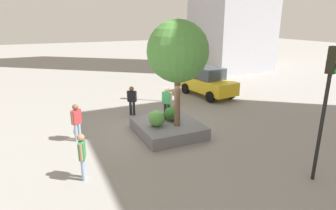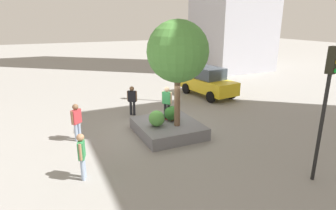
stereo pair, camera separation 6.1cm
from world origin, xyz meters
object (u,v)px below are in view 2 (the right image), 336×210
Objects in this scene: skateboard at (167,119)px; taxi_cab at (208,82)px; plaza_tree at (178,52)px; passerby_with_bag at (77,120)px; bystander_watching at (132,99)px; pedestrian_crossing at (82,153)px; traffic_light_median at (178,56)px; planter_ledge at (168,128)px; skateboarder at (167,100)px; traffic_light_corner at (327,93)px.

taxi_cab reaches higher than skateboard.
plaza_tree is 2.77× the size of passerby_with_bag.
pedestrian_crossing is at bearing -32.02° from bystander_watching.
traffic_light_median is at bearing 153.20° from plaza_tree.
skateboarder is (-0.39, 0.12, 1.30)m from planter_ledge.
skateboarder is at bearing 14.97° from bystander_watching.
skateboard is 0.46× the size of bystander_watching.
planter_ledge is at bearing -153.86° from traffic_light_corner.
skateboard is 3.18m from bystander_watching.
skateboarder is 0.36× the size of traffic_light_median.
taxi_cab is at bearing 127.92° from pedestrian_crossing.
traffic_light_median is at bearing 148.71° from planter_ledge.
plaza_tree is 3.50m from skateboard.
bystander_watching is at bearing 125.14° from passerby_with_bag.
taxi_cab is at bearing 106.71° from bystander_watching.
passerby_with_bag reaches higher than planter_ledge.
planter_ledge is 3.99× the size of skateboard.
taxi_cab reaches higher than bystander_watching.
skateboard is 0.96m from skateboarder.
bystander_watching is (-3.92, -0.95, -3.02)m from plaza_tree.
traffic_light_median is 2.69× the size of pedestrian_crossing.
passerby_with_bag is at bearing -104.21° from planter_ledge.
skateboarder is 0.96× the size of pedestrian_crossing.
planter_ledge is at bearing -46.52° from taxi_cab.
plaza_tree is at bearing 113.19° from pedestrian_crossing.
plaza_tree is at bearing 70.70° from passerby_with_bag.
passerby_with_bag is at bearing -54.86° from bystander_watching.
traffic_light_corner reaches higher than planter_ledge.
skateboarder is at bearing -171.48° from plaza_tree.
pedestrian_crossing is at bearing -45.18° from traffic_light_median.
traffic_light_corner is 2.71× the size of pedestrian_crossing.
planter_ledge is 1.95× the size of skateboarder.
planter_ledge is 1.36m from skateboarder.
pedestrian_crossing is at bearing -57.63° from skateboarder.
traffic_light_corner is 10.66m from traffic_light_median.
plaza_tree is 6.07m from traffic_light_corner.
taxi_cab is at bearing 113.82° from passerby_with_bag.
taxi_cab is 2.76× the size of pedestrian_crossing.
plaza_tree reaches higher than pedestrian_crossing.
traffic_light_median reaches higher than skateboarder.
passerby_with_bag reaches higher than pedestrian_crossing.
bystander_watching is at bearing -165.03° from skateboarder.
planter_ledge is at bearing 11.50° from bystander_watching.
skateboarder is 7.43m from taxi_cab.
pedestrian_crossing is 6.97m from bystander_watching.
bystander_watching is at bearing -69.54° from traffic_light_median.
plaza_tree is at bearing -153.93° from traffic_light_corner.
traffic_light_corner reaches higher than traffic_light_median.
taxi_cab is at bearing 133.48° from planter_ledge.
skateboarder is 0.35× the size of taxi_cab.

